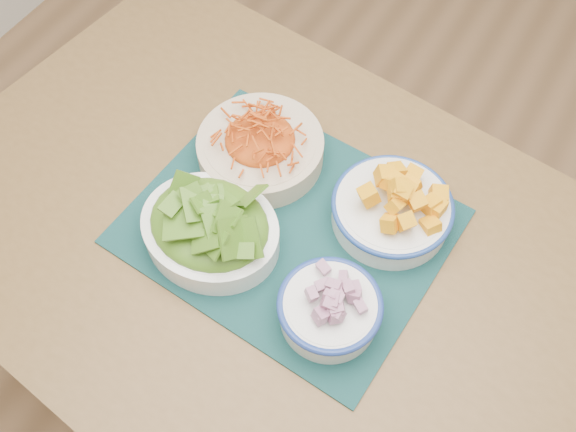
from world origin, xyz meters
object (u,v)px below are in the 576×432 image
Objects in this scene: carrot_bowl at (260,144)px; onion_bowl at (330,306)px; squash_bowl at (393,205)px; table at (276,267)px; placemat at (288,226)px; lettuce_bowl at (210,225)px.

carrot_bowl is 0.32m from onion_bowl.
carrot_bowl is at bearing 180.00° from squash_bowl.
table is 5.76× the size of squash_bowl.
placemat reaches higher than table.
onion_bowl is (0.14, -0.08, 0.14)m from table.
onion_bowl is at bearing -39.68° from carrot_bowl.
carrot_bowl reaches higher than onion_bowl.
table is at bearing 30.34° from lettuce_bowl.
carrot_bowl is at bearing 142.74° from placemat.
squash_bowl reaches higher than placemat.
carrot_bowl is at bearing 136.53° from table.
carrot_bowl reaches higher than table.
lettuce_bowl is at bearing -142.14° from table.
squash_bowl is (0.14, 0.10, 0.05)m from placemat.
placemat is 0.18m from squash_bowl.
onion_bowl is (-0.00, -0.21, -0.00)m from squash_bowl.
lettuce_bowl is 0.23m from onion_bowl.
placemat is 0.15m from carrot_bowl.
onion_bowl is at bearing -35.44° from placemat.
squash_bowl is (0.25, 0.00, 0.00)m from carrot_bowl.
carrot_bowl is 1.13× the size of lettuce_bowl.
carrot_bowl is at bearing 95.17° from lettuce_bowl.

